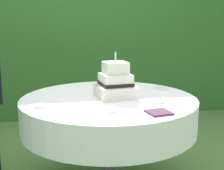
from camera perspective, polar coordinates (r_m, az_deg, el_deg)
The scene contains 8 objects.
foliage_hedge at distance 4.75m, azimuth -5.83°, elevation 12.88°, with size 6.86×0.68×2.98m, color #336628.
cake_table at distance 2.55m, azimuth -0.60°, elevation -5.07°, with size 1.38×1.38×0.77m.
wedding_cake at distance 2.53m, azimuth 0.67°, elevation 0.32°, with size 0.32×0.33×0.36m.
serving_plate_near at distance 2.41m, azimuth 7.98°, elevation -2.92°, with size 0.13×0.13×0.01m, color white.
serving_plate_far at distance 2.15m, azimuth -0.30°, elevation -4.59°, with size 0.10×0.10×0.01m, color white.
serving_plate_left at distance 2.32m, azimuth -12.70°, elevation -3.61°, with size 0.11×0.11×0.01m, color white.
serving_plate_right at distance 2.85m, azimuth 8.71°, elevation -0.67°, with size 0.13×0.13×0.01m, color white.
napkin_stack at distance 2.13m, azimuth 8.31°, elevation -4.84°, with size 0.15×0.15×0.01m, color #4C2D47.
Camera 1 is at (-0.44, -2.40, 1.38)m, focal length 51.39 mm.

